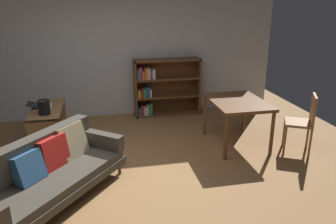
% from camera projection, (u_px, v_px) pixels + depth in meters
% --- Properties ---
extents(ground_plane, '(8.16, 8.16, 0.00)m').
position_uv_depth(ground_plane, '(126.00, 177.00, 4.59)').
color(ground_plane, '#9E7042').
extents(back_wall_panel, '(6.80, 0.10, 2.70)m').
position_uv_depth(back_wall_panel, '(111.00, 50.00, 6.65)').
color(back_wall_panel, silver).
rests_on(back_wall_panel, ground_plane).
extents(fabric_couch, '(1.83, 2.01, 0.77)m').
position_uv_depth(fabric_couch, '(47.00, 171.00, 3.99)').
color(fabric_couch, brown).
rests_on(fabric_couch, ground_plane).
extents(media_console, '(0.48, 1.12, 0.64)m').
position_uv_depth(media_console, '(49.00, 127.00, 5.53)').
color(media_console, olive).
rests_on(media_console, ground_plane).
extents(open_laptop, '(0.39, 0.29, 0.08)m').
position_uv_depth(open_laptop, '(41.00, 106.00, 5.48)').
color(open_laptop, silver).
rests_on(open_laptop, media_console).
extents(desk_speaker, '(0.17, 0.17, 0.23)m').
position_uv_depth(desk_speaker, '(44.00, 107.00, 5.11)').
color(desk_speaker, black).
rests_on(desk_speaker, media_console).
extents(dining_table, '(0.85, 1.11, 0.76)m').
position_uv_depth(dining_table, '(237.00, 106.00, 5.42)').
color(dining_table, brown).
rests_on(dining_table, ground_plane).
extents(dining_chair_near, '(0.55, 0.55, 0.94)m').
position_uv_depth(dining_chair_near, '(304.00, 120.00, 5.19)').
color(dining_chair_near, olive).
rests_on(dining_chair_near, ground_plane).
extents(bookshelf, '(1.36, 0.34, 1.17)m').
position_uv_depth(bookshelf, '(162.00, 87.00, 6.92)').
color(bookshelf, brown).
rests_on(bookshelf, ground_plane).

